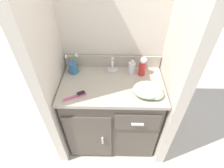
% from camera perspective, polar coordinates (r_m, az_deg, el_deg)
% --- Properties ---
extents(ground_plane, '(6.00, 6.00, 0.00)m').
position_cam_1_polar(ground_plane, '(2.10, 0.02, -16.74)').
color(ground_plane, beige).
extents(wall_back, '(1.05, 0.08, 2.20)m').
position_cam_1_polar(wall_back, '(1.55, 0.28, 15.41)').
color(wall_back, beige).
rests_on(wall_back, ground_plane).
extents(wall_left, '(0.08, 0.58, 2.20)m').
position_cam_1_polar(wall_left, '(1.39, -20.73, 8.97)').
color(wall_left, beige).
rests_on(wall_left, ground_plane).
extents(wall_right, '(0.08, 0.58, 2.20)m').
position_cam_1_polar(wall_right, '(1.37, 21.01, 8.47)').
color(wall_right, beige).
rests_on(wall_right, ground_plane).
extents(vanity, '(0.87, 0.52, 0.82)m').
position_cam_1_polar(vanity, '(1.75, -0.04, -9.60)').
color(vanity, brown).
rests_on(vanity, ground_plane).
extents(backsplash, '(0.87, 0.02, 0.12)m').
position_cam_1_polar(backsplash, '(1.61, 0.21, 7.44)').
color(backsplash, '#B2A899').
rests_on(backsplash, vanity).
extents(sink_faucet, '(0.09, 0.09, 0.14)m').
position_cam_1_polar(sink_faucet, '(1.56, 0.16, 5.66)').
color(sink_faucet, silver).
rests_on(sink_faucet, vanity).
extents(toothbrush_cup, '(0.11, 0.08, 0.19)m').
position_cam_1_polar(toothbrush_cup, '(1.58, -12.60, 5.32)').
color(toothbrush_cup, teal).
rests_on(toothbrush_cup, vanity).
extents(soap_dispenser, '(0.06, 0.07, 0.14)m').
position_cam_1_polar(soap_dispenser, '(1.55, 6.49, 5.28)').
color(soap_dispenser, white).
rests_on(soap_dispenser, vanity).
extents(shaving_cream_can, '(0.06, 0.06, 0.16)m').
position_cam_1_polar(shaving_cream_can, '(1.53, 9.88, 5.46)').
color(shaving_cream_can, red).
rests_on(shaving_cream_can, vanity).
extents(hairbrush, '(0.17, 0.11, 0.03)m').
position_cam_1_polar(hairbrush, '(1.38, -11.14, -3.55)').
color(hairbrush, '#C1517F').
rests_on(hairbrush, vanity).
extents(hand_towel, '(0.24, 0.20, 0.08)m').
position_cam_1_polar(hand_towel, '(1.38, 12.12, -2.10)').
color(hand_towel, '#A8BCA3').
rests_on(hand_towel, vanity).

